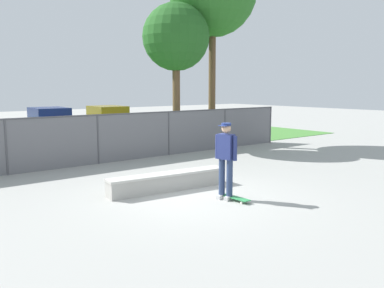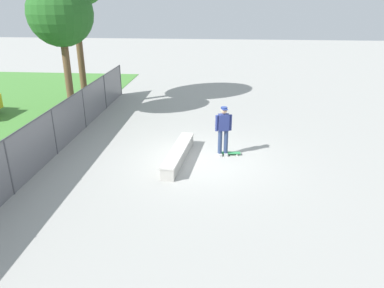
{
  "view_description": "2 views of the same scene",
  "coord_description": "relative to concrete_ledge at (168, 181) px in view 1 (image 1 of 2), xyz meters",
  "views": [
    {
      "loc": [
        -6.11,
        -7.62,
        2.68
      ],
      "look_at": [
        0.18,
        0.37,
        1.25
      ],
      "focal_mm": 37.99,
      "sensor_mm": 36.0,
      "label": 1
    },
    {
      "loc": [
        -12.11,
        -0.63,
        5.44
      ],
      "look_at": [
        -0.68,
        0.37,
        0.84
      ],
      "focal_mm": 34.6,
      "sensor_mm": 36.0,
      "label": 2
    }
  ],
  "objects": [
    {
      "name": "car_blue",
      "position": [
        1.02,
        11.74,
        0.6
      ],
      "size": [
        2.15,
        4.27,
        1.66
      ],
      "color": "#233D9E",
      "rests_on": "ground"
    },
    {
      "name": "chainlink_fence",
      "position": [
        0.2,
        4.56,
        0.71
      ],
      "size": [
        18.14,
        0.07,
        1.74
      ],
      "color": "#4C4C51",
      "rests_on": "ground"
    },
    {
      "name": "skateboard",
      "position": [
        0.67,
        -1.81,
        -0.16
      ],
      "size": [
        0.24,
        0.81,
        0.09
      ],
      "color": "#2D8C4C",
      "rests_on": "ground"
    },
    {
      "name": "skateboarder",
      "position": [
        0.59,
        -1.56,
        0.8
      ],
      "size": [
        0.36,
        0.59,
        1.84
      ],
      "color": "beige",
      "rests_on": "ground"
    },
    {
      "name": "ground_plane",
      "position": [
        0.2,
        -0.9,
        -0.23
      ],
      "size": [
        80.0,
        80.0,
        0.0
      ],
      "primitive_type": "plane",
      "color": "#9E9E99"
    },
    {
      "name": "concrete_ledge",
      "position": [
        0.0,
        0.0,
        0.0
      ],
      "size": [
        3.36,
        0.82,
        0.46
      ],
      "color": "#A8A59E",
      "rests_on": "ground"
    },
    {
      "name": "tree_near_left",
      "position": [
        4.33,
        5.58,
        4.47
      ],
      "size": [
        2.82,
        2.82,
        6.16
      ],
      "color": "brown",
      "rests_on": "ground"
    },
    {
      "name": "grass_strip",
      "position": [
        0.2,
        14.86,
        -0.22
      ],
      "size": [
        30.07,
        20.0,
        0.02
      ],
      "primitive_type": "cube",
      "color": "#478438",
      "rests_on": "ground"
    },
    {
      "name": "car_yellow",
      "position": [
        4.11,
        11.53,
        0.6
      ],
      "size": [
        2.15,
        4.27,
        1.66
      ],
      "color": "gold",
      "rests_on": "ground"
    }
  ]
}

